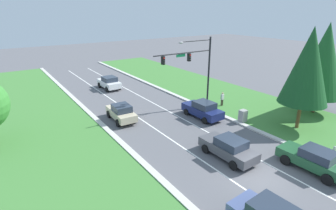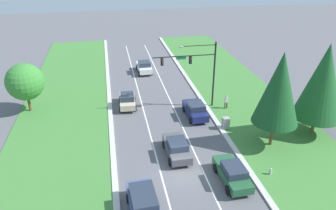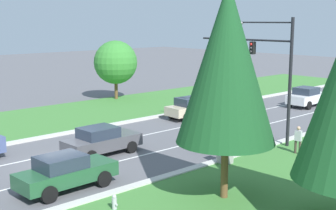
{
  "view_description": "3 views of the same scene",
  "coord_description": "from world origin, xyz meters",
  "px_view_note": "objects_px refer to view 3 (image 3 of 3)",
  "views": [
    {
      "loc": [
        -13.36,
        -8.96,
        10.51
      ],
      "look_at": [
        0.91,
        11.98,
        1.27
      ],
      "focal_mm": 28.0,
      "sensor_mm": 36.0,
      "label": 1
    },
    {
      "loc": [
        -5.37,
        -21.66,
        17.27
      ],
      "look_at": [
        0.68,
        10.13,
        1.56
      ],
      "focal_mm": 35.0,
      "sensor_mm": 36.0,
      "label": 2
    },
    {
      "loc": [
        21.87,
        -12.07,
        7.66
      ],
      "look_at": [
        -1.94,
        9.81,
        1.77
      ],
      "focal_mm": 50.0,
      "sensor_mm": 36.0,
      "label": 3
    }
  ],
  "objects_px": {
    "forest_sedan": "(65,172)",
    "utility_cabinet": "(225,153)",
    "champagne_sedan": "(191,108)",
    "pedestrian": "(298,139)",
    "fire_hydrant": "(114,203)",
    "conifer_far_right_tree": "(227,63)",
    "white_sedan": "(307,97)",
    "oak_near_left_tree": "(116,62)",
    "traffic_signal_mast": "(263,60)",
    "navy_sedan": "(229,131)",
    "graphite_sedan": "(101,140)"
  },
  "relations": [
    {
      "from": "oak_near_left_tree",
      "to": "conifer_far_right_tree",
      "type": "relative_size",
      "value": 0.62
    },
    {
      "from": "white_sedan",
      "to": "oak_near_left_tree",
      "type": "bearing_deg",
      "value": -146.06
    },
    {
      "from": "conifer_far_right_tree",
      "to": "champagne_sedan",
      "type": "bearing_deg",
      "value": 139.44
    },
    {
      "from": "traffic_signal_mast",
      "to": "fire_hydrant",
      "type": "distance_m",
      "value": 14.67
    },
    {
      "from": "forest_sedan",
      "to": "conifer_far_right_tree",
      "type": "relative_size",
      "value": 0.5
    },
    {
      "from": "utility_cabinet",
      "to": "graphite_sedan",
      "type": "bearing_deg",
      "value": -147.8
    },
    {
      "from": "traffic_signal_mast",
      "to": "champagne_sedan",
      "type": "bearing_deg",
      "value": 167.65
    },
    {
      "from": "navy_sedan",
      "to": "oak_near_left_tree",
      "type": "bearing_deg",
      "value": 163.79
    },
    {
      "from": "forest_sedan",
      "to": "champagne_sedan",
      "type": "bearing_deg",
      "value": 113.46
    },
    {
      "from": "utility_cabinet",
      "to": "oak_near_left_tree",
      "type": "distance_m",
      "value": 22.59
    },
    {
      "from": "graphite_sedan",
      "to": "utility_cabinet",
      "type": "relative_size",
      "value": 3.54
    },
    {
      "from": "conifer_far_right_tree",
      "to": "navy_sedan",
      "type": "bearing_deg",
      "value": 128.73
    },
    {
      "from": "navy_sedan",
      "to": "utility_cabinet",
      "type": "xyz_separation_m",
      "value": [
        2.42,
        -3.21,
        -0.23
      ]
    },
    {
      "from": "pedestrian",
      "to": "fire_hydrant",
      "type": "height_order",
      "value": "pedestrian"
    },
    {
      "from": "champagne_sedan",
      "to": "white_sedan",
      "type": "bearing_deg",
      "value": 76.42
    },
    {
      "from": "forest_sedan",
      "to": "pedestrian",
      "type": "relative_size",
      "value": 2.76
    },
    {
      "from": "navy_sedan",
      "to": "white_sedan",
      "type": "height_order",
      "value": "same"
    },
    {
      "from": "champagne_sedan",
      "to": "utility_cabinet",
      "type": "distance_m",
      "value": 12.05
    },
    {
      "from": "white_sedan",
      "to": "fire_hydrant",
      "type": "distance_m",
      "value": 27.63
    },
    {
      "from": "navy_sedan",
      "to": "oak_near_left_tree",
      "type": "height_order",
      "value": "oak_near_left_tree"
    },
    {
      "from": "traffic_signal_mast",
      "to": "white_sedan",
      "type": "height_order",
      "value": "traffic_signal_mast"
    },
    {
      "from": "forest_sedan",
      "to": "graphite_sedan",
      "type": "distance_m",
      "value": 5.77
    },
    {
      "from": "traffic_signal_mast",
      "to": "champagne_sedan",
      "type": "xyz_separation_m",
      "value": [
        -7.91,
        1.73,
        -4.34
      ]
    },
    {
      "from": "traffic_signal_mast",
      "to": "white_sedan",
      "type": "xyz_separation_m",
      "value": [
        -4.52,
        13.08,
        -4.31
      ]
    },
    {
      "from": "oak_near_left_tree",
      "to": "conifer_far_right_tree",
      "type": "bearing_deg",
      "value": -26.39
    },
    {
      "from": "white_sedan",
      "to": "oak_near_left_tree",
      "type": "relative_size",
      "value": 0.76
    },
    {
      "from": "white_sedan",
      "to": "conifer_far_right_tree",
      "type": "height_order",
      "value": "conifer_far_right_tree"
    },
    {
      "from": "white_sedan",
      "to": "oak_near_left_tree",
      "type": "xyz_separation_m",
      "value": [
        -14.59,
        -10.42,
        2.75
      ]
    },
    {
      "from": "traffic_signal_mast",
      "to": "fire_hydrant",
      "type": "bearing_deg",
      "value": -78.36
    },
    {
      "from": "fire_hydrant",
      "to": "pedestrian",
      "type": "bearing_deg",
      "value": 87.21
    },
    {
      "from": "fire_hydrant",
      "to": "graphite_sedan",
      "type": "bearing_deg",
      "value": 148.91
    },
    {
      "from": "forest_sedan",
      "to": "utility_cabinet",
      "type": "distance_m",
      "value": 8.64
    },
    {
      "from": "champagne_sedan",
      "to": "pedestrian",
      "type": "relative_size",
      "value": 2.57
    },
    {
      "from": "champagne_sedan",
      "to": "forest_sedan",
      "type": "height_order",
      "value": "champagne_sedan"
    },
    {
      "from": "oak_near_left_tree",
      "to": "champagne_sedan",
      "type": "bearing_deg",
      "value": -4.77
    },
    {
      "from": "champagne_sedan",
      "to": "utility_cabinet",
      "type": "height_order",
      "value": "champagne_sedan"
    },
    {
      "from": "white_sedan",
      "to": "conifer_far_right_tree",
      "type": "xyz_separation_m",
      "value": [
        9.46,
        -22.35,
        5.02
      ]
    },
    {
      "from": "traffic_signal_mast",
      "to": "conifer_far_right_tree",
      "type": "bearing_deg",
      "value": -61.92
    },
    {
      "from": "graphite_sedan",
      "to": "utility_cabinet",
      "type": "xyz_separation_m",
      "value": [
        6.04,
        3.81,
        -0.19
      ]
    },
    {
      "from": "traffic_signal_mast",
      "to": "oak_near_left_tree",
      "type": "relative_size",
      "value": 1.36
    },
    {
      "from": "traffic_signal_mast",
      "to": "pedestrian",
      "type": "height_order",
      "value": "traffic_signal_mast"
    },
    {
      "from": "graphite_sedan",
      "to": "fire_hydrant",
      "type": "bearing_deg",
      "value": -32.01
    },
    {
      "from": "traffic_signal_mast",
      "to": "pedestrian",
      "type": "relative_size",
      "value": 4.63
    },
    {
      "from": "fire_hydrant",
      "to": "conifer_far_right_tree",
      "type": "bearing_deg",
      "value": 63.39
    },
    {
      "from": "graphite_sedan",
      "to": "white_sedan",
      "type": "distance_m",
      "value": 22.37
    },
    {
      "from": "champagne_sedan",
      "to": "utility_cabinet",
      "type": "bearing_deg",
      "value": -33.71
    },
    {
      "from": "navy_sedan",
      "to": "forest_sedan",
      "type": "bearing_deg",
      "value": -91.22
    },
    {
      "from": "graphite_sedan",
      "to": "pedestrian",
      "type": "height_order",
      "value": "pedestrian"
    },
    {
      "from": "champagne_sedan",
      "to": "fire_hydrant",
      "type": "distance_m",
      "value": 18.67
    },
    {
      "from": "champagne_sedan",
      "to": "graphite_sedan",
      "type": "relative_size",
      "value": 0.95
    }
  ]
}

